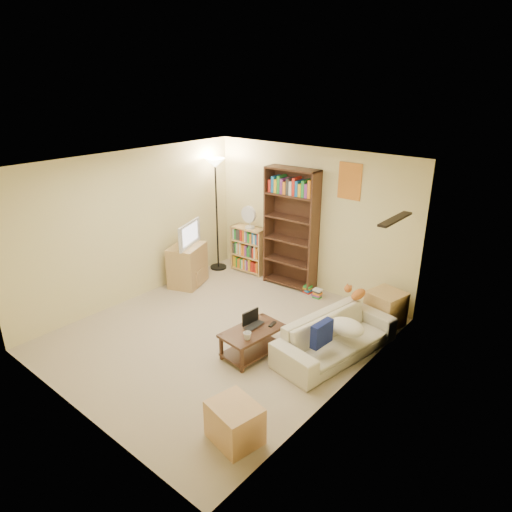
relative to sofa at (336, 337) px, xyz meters
name	(u,v)px	position (x,y,z in m)	size (l,w,h in m)	color
room	(219,230)	(-1.55, -0.63, 1.35)	(4.50, 4.54, 2.52)	#BDAE8D
sofa	(336,337)	(0.00, 0.00, 0.00)	(1.02, 1.93, 0.54)	beige
navy_pillow	(322,334)	(0.02, -0.41, 0.24)	(0.35, 0.11, 0.32)	navy
cream_blanket	(346,327)	(0.14, 0.02, 0.19)	(0.49, 0.35, 0.21)	white
tabby_cat	(356,293)	(-0.11, 0.74, 0.34)	(0.43, 0.20, 0.15)	#C56729
coffee_table	(252,339)	(-0.86, -0.74, -0.03)	(0.57, 0.91, 0.38)	#432819
laptop	(257,327)	(-0.85, -0.66, 0.13)	(0.22, 0.33, 0.03)	black
laptop_screen	(250,317)	(-0.97, -0.65, 0.23)	(0.01, 0.29, 0.19)	white
mug	(247,336)	(-0.76, -0.96, 0.17)	(0.13, 0.13, 0.10)	silver
tv_remote	(272,324)	(-0.73, -0.46, 0.13)	(0.05, 0.15, 0.02)	black
tv_stand	(187,265)	(-3.25, 0.25, 0.10)	(0.50, 0.69, 0.74)	tan
television	(186,234)	(-3.25, 0.25, 0.70)	(0.37, 0.75, 0.44)	black
tall_bookshelf	(291,226)	(-1.80, 1.41, 0.86)	(0.98, 0.39, 2.14)	#482B1B
short_bookshelf	(249,250)	(-2.79, 1.41, 0.18)	(0.71, 0.32, 0.89)	tan
desk_fan	(249,217)	(-2.74, 1.37, 0.86)	(0.32, 0.18, 0.44)	silver
floor_lamp	(216,182)	(-3.35, 1.14, 1.46)	(0.37, 0.37, 2.17)	black
side_table	(385,309)	(0.17, 1.17, 0.01)	(0.48, 0.48, 0.55)	tan
end_cabinet	(235,423)	(0.02, -2.06, -0.05)	(0.52, 0.43, 0.43)	tan
book_stacks	(313,291)	(-1.23, 1.31, -0.19)	(0.40, 0.18, 0.16)	red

